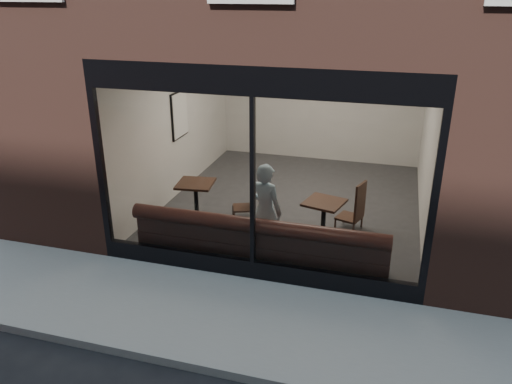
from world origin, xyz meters
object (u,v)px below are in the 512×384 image
(person, at_px, (265,211))
(cafe_chair_left, at_px, (243,208))
(cafe_chair_right, at_px, (349,217))
(cafe_table_right, at_px, (324,203))
(cafe_table_left, at_px, (195,184))
(banquette, at_px, (260,252))

(person, bearing_deg, cafe_chair_left, -41.64)
(person, xyz_separation_m, cafe_chair_right, (1.23, 1.35, -0.56))
(cafe_table_right, relative_size, cafe_chair_left, 1.68)
(cafe_table_left, bearing_deg, cafe_chair_right, 7.84)
(cafe_table_left, relative_size, cafe_table_right, 1.05)
(cafe_table_left, distance_m, cafe_chair_right, 2.91)
(cafe_table_left, distance_m, cafe_chair_left, 1.02)
(cafe_table_left, bearing_deg, cafe_table_right, -4.86)
(cafe_chair_right, bearing_deg, cafe_chair_left, 22.50)
(cafe_chair_left, xyz_separation_m, cafe_chair_right, (1.99, 0.13, 0.00))
(person, xyz_separation_m, cafe_chair_left, (-0.77, 1.22, -0.56))
(cafe_chair_left, bearing_deg, cafe_table_left, -3.48)
(cafe_chair_left, height_order, cafe_chair_right, cafe_chair_right)
(person, distance_m, cafe_chair_right, 1.91)
(cafe_chair_left, bearing_deg, banquette, 95.64)
(banquette, xyz_separation_m, cafe_chair_right, (1.22, 1.68, 0.01))
(person, relative_size, cafe_table_right, 2.57)
(person, bearing_deg, cafe_chair_right, -115.96)
(banquette, relative_size, cafe_chair_left, 10.76)
(person, relative_size, cafe_chair_left, 4.33)
(banquette, bearing_deg, cafe_table_left, 141.43)
(cafe_table_left, bearing_deg, person, -30.81)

